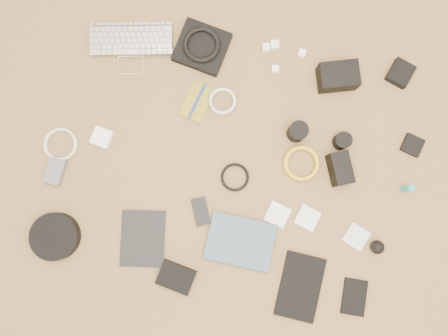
% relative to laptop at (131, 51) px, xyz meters
% --- Properties ---
extents(room_shell, '(4.04, 4.04, 2.58)m').
position_rel_laptop_xyz_m(room_shell, '(0.45, -0.37, 1.24)').
color(room_shell, '#8D6441').
rests_on(room_shell, ground).
extents(laptop, '(0.36, 0.28, 0.03)m').
position_rel_laptop_xyz_m(laptop, '(0.00, 0.00, 0.00)').
color(laptop, '#B7B7BC').
rests_on(laptop, ground).
extents(headphone_pouch, '(0.22, 0.21, 0.03)m').
position_rel_laptop_xyz_m(headphone_pouch, '(0.27, 0.06, 0.00)').
color(headphone_pouch, black).
rests_on(headphone_pouch, ground).
extents(headphones, '(0.16, 0.16, 0.02)m').
position_rel_laptop_xyz_m(headphones, '(0.27, 0.06, 0.03)').
color(headphones, black).
rests_on(headphones, headphone_pouch).
extents(charger_a, '(0.03, 0.03, 0.03)m').
position_rel_laptop_xyz_m(charger_a, '(0.52, 0.10, 0.00)').
color(charger_a, white).
rests_on(charger_a, ground).
extents(charger_b, '(0.04, 0.04, 0.03)m').
position_rel_laptop_xyz_m(charger_b, '(0.55, 0.12, 0.00)').
color(charger_b, white).
rests_on(charger_b, ground).
extents(charger_c, '(0.03, 0.03, 0.03)m').
position_rel_laptop_xyz_m(charger_c, '(0.66, 0.10, 0.00)').
color(charger_c, white).
rests_on(charger_c, ground).
extents(charger_d, '(0.03, 0.03, 0.03)m').
position_rel_laptop_xyz_m(charger_d, '(0.56, 0.02, 0.00)').
color(charger_d, white).
rests_on(charger_d, ground).
extents(dslr_camera, '(0.17, 0.14, 0.08)m').
position_rel_laptop_xyz_m(dslr_camera, '(0.80, 0.02, 0.03)').
color(dslr_camera, black).
rests_on(dslr_camera, ground).
extents(lens_pouch, '(0.11, 0.12, 0.03)m').
position_rel_laptop_xyz_m(lens_pouch, '(1.04, 0.08, 0.00)').
color(lens_pouch, black).
rests_on(lens_pouch, ground).
extents(notebook_olive, '(0.13, 0.17, 0.01)m').
position_rel_laptop_xyz_m(notebook_olive, '(0.29, -0.15, -0.01)').
color(notebook_olive, olive).
rests_on(notebook_olive, ground).
extents(pen_blue, '(0.05, 0.15, 0.01)m').
position_rel_laptop_xyz_m(pen_blue, '(0.29, -0.15, 0.00)').
color(pen_blue, '#122B96').
rests_on(pen_blue, notebook_olive).
extents(cable_white_a, '(0.14, 0.14, 0.01)m').
position_rel_laptop_xyz_m(cable_white_a, '(0.38, -0.14, -0.01)').
color(cable_white_a, silver).
rests_on(cable_white_a, ground).
extents(lens_a, '(0.09, 0.09, 0.08)m').
position_rel_laptop_xyz_m(lens_a, '(0.68, -0.21, 0.03)').
color(lens_a, black).
rests_on(lens_a, ground).
extents(lens_b, '(0.07, 0.07, 0.06)m').
position_rel_laptop_xyz_m(lens_b, '(0.86, -0.22, 0.02)').
color(lens_b, black).
rests_on(lens_b, ground).
extents(card_reader, '(0.09, 0.09, 0.02)m').
position_rel_laptop_xyz_m(card_reader, '(1.13, -0.18, -0.00)').
color(card_reader, black).
rests_on(card_reader, ground).
extents(power_brick, '(0.08, 0.08, 0.03)m').
position_rel_laptop_xyz_m(power_brick, '(-0.05, -0.35, 0.00)').
color(power_brick, white).
rests_on(power_brick, ground).
extents(cable_white_b, '(0.16, 0.16, 0.01)m').
position_rel_laptop_xyz_m(cable_white_b, '(-0.20, -0.40, -0.01)').
color(cable_white_b, silver).
rests_on(cable_white_b, ground).
extents(cable_black, '(0.14, 0.14, 0.01)m').
position_rel_laptop_xyz_m(cable_black, '(0.48, -0.42, -0.01)').
color(cable_black, black).
rests_on(cable_black, ground).
extents(cable_yellow, '(0.15, 0.15, 0.02)m').
position_rel_laptop_xyz_m(cable_yellow, '(0.72, -0.33, -0.01)').
color(cable_yellow, gold).
rests_on(cable_yellow, ground).
extents(flash, '(0.11, 0.14, 0.09)m').
position_rel_laptop_xyz_m(flash, '(0.86, -0.33, 0.03)').
color(flash, black).
rests_on(flash, ground).
extents(lens_cleaner, '(0.03, 0.03, 0.08)m').
position_rel_laptop_xyz_m(lens_cleaner, '(1.12, -0.36, 0.03)').
color(lens_cleaner, teal).
rests_on(lens_cleaner, ground).
extents(battery_charger, '(0.07, 0.11, 0.03)m').
position_rel_laptop_xyz_m(battery_charger, '(-0.20, -0.51, 0.00)').
color(battery_charger, '#525357').
rests_on(battery_charger, ground).
extents(tablet, '(0.19, 0.23, 0.01)m').
position_rel_laptop_xyz_m(tablet, '(0.18, -0.70, -0.01)').
color(tablet, black).
rests_on(tablet, ground).
extents(phone, '(0.09, 0.12, 0.01)m').
position_rel_laptop_xyz_m(phone, '(0.37, -0.57, -0.01)').
color(phone, black).
rests_on(phone, ground).
extents(filter_case_left, '(0.10, 0.10, 0.01)m').
position_rel_laptop_xyz_m(filter_case_left, '(0.66, -0.53, -0.01)').
color(filter_case_left, silver).
rests_on(filter_case_left, ground).
extents(filter_case_mid, '(0.10, 0.10, 0.01)m').
position_rel_laptop_xyz_m(filter_case_mid, '(0.77, -0.52, -0.01)').
color(filter_case_mid, silver).
rests_on(filter_case_mid, ground).
extents(filter_case_right, '(0.11, 0.11, 0.01)m').
position_rel_laptop_xyz_m(filter_case_right, '(0.97, -0.56, -0.01)').
color(filter_case_right, silver).
rests_on(filter_case_right, ground).
extents(air_blower, '(0.07, 0.07, 0.05)m').
position_rel_laptop_xyz_m(air_blower, '(1.04, -0.59, 0.01)').
color(air_blower, black).
rests_on(air_blower, ground).
extents(headphone_case, '(0.18, 0.18, 0.05)m').
position_rel_laptop_xyz_m(headphone_case, '(-0.14, -0.75, 0.01)').
color(headphone_case, black).
rests_on(headphone_case, ground).
extents(drive_case, '(0.15, 0.12, 0.03)m').
position_rel_laptop_xyz_m(drive_case, '(0.32, -0.82, 0.00)').
color(drive_case, black).
rests_on(drive_case, ground).
extents(paperback, '(0.25, 0.20, 0.02)m').
position_rel_laptop_xyz_m(paperback, '(0.53, -0.75, -0.00)').
color(paperback, '#3C5367').
rests_on(paperback, ground).
extents(notebook_black_a, '(0.16, 0.25, 0.02)m').
position_rel_laptop_xyz_m(notebook_black_a, '(0.78, -0.78, -0.00)').
color(notebook_black_a, black).
rests_on(notebook_black_a, ground).
extents(notebook_black_b, '(0.09, 0.13, 0.01)m').
position_rel_laptop_xyz_m(notebook_black_b, '(0.99, -0.78, -0.01)').
color(notebook_black_b, black).
rests_on(notebook_black_b, ground).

